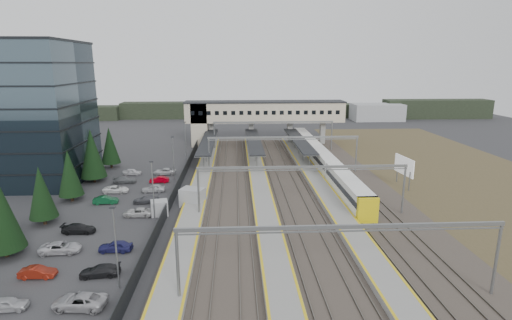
{
  "coord_description": "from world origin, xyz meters",
  "views": [
    {
      "loc": [
        3.07,
        -59.09,
        20.49
      ],
      "look_at": [
        6.55,
        8.66,
        4.0
      ],
      "focal_mm": 28.0,
      "sensor_mm": 36.0,
      "label": 1
    }
  ],
  "objects": [
    {
      "name": "conifer_row",
      "position": [
        -22.0,
        -3.86,
        4.84
      ],
      "size": [
        4.42,
        49.82,
        9.5
      ],
      "color": "black",
      "rests_on": "ground"
    },
    {
      "name": "relay_cabin_far",
      "position": [
        -7.61,
        -6.5,
        1.04
      ],
      "size": [
        2.64,
        2.36,
        2.07
      ],
      "color": "#999B9E",
      "rests_on": "ground"
    },
    {
      "name": "train",
      "position": [
        20.0,
        16.73,
        1.96
      ],
      "size": [
        2.74,
        57.15,
        3.44
      ],
      "color": "white",
      "rests_on": "ground"
    },
    {
      "name": "billboard",
      "position": [
        31.4,
        4.7,
        3.49
      ],
      "size": [
        0.79,
        6.06,
        5.18
      ],
      "color": "gray",
      "rests_on": "ground"
    },
    {
      "name": "relay_cabin_near",
      "position": [
        -3.37,
        -3.27,
        1.36
      ],
      "size": [
        3.92,
        3.42,
        2.73
      ],
      "color": "#999B9E",
      "rests_on": "ground"
    },
    {
      "name": "lampposts",
      "position": [
        -8.0,
        1.25,
        4.34
      ],
      "size": [
        0.5,
        53.25,
        8.07
      ],
      "color": "gray",
      "rests_on": "ground"
    },
    {
      "name": "footbridge",
      "position": [
        7.7,
        42.0,
        7.93
      ],
      "size": [
        40.4,
        6.4,
        11.2
      ],
      "color": "tan",
      "rests_on": "ground"
    },
    {
      "name": "gantries",
      "position": [
        12.0,
        3.0,
        6.0
      ],
      "size": [
        28.4,
        62.28,
        7.17
      ],
      "color": "gray",
      "rests_on": "ground"
    },
    {
      "name": "ground",
      "position": [
        0.0,
        0.0,
        0.0
      ],
      "size": [
        220.0,
        220.0,
        0.0
      ],
      "primitive_type": "plane",
      "color": "#2B2B2D",
      "rests_on": "ground"
    },
    {
      "name": "scrub_east",
      "position": [
        45.0,
        5.0,
        0.03
      ],
      "size": [
        34.0,
        120.0,
        0.06
      ],
      "color": "#484127",
      "rests_on": "ground"
    },
    {
      "name": "car_park",
      "position": [
        -13.31,
        -7.16,
        0.59
      ],
      "size": [
        10.66,
        44.66,
        1.28
      ],
      "color": "#ABABB0",
      "rests_on": "ground"
    },
    {
      "name": "canopies",
      "position": [
        7.0,
        27.0,
        3.92
      ],
      "size": [
        23.1,
        30.0,
        3.28
      ],
      "color": "black",
      "rests_on": "ground"
    },
    {
      "name": "fence",
      "position": [
        -6.5,
        5.0,
        1.0
      ],
      "size": [
        0.08,
        90.0,
        2.0
      ],
      "color": "#26282B",
      "rests_on": "ground"
    },
    {
      "name": "office_building",
      "position": [
        -36.0,
        12.0,
        12.19
      ],
      "size": [
        24.3,
        18.3,
        24.3
      ],
      "color": "#3A4A54",
      "rests_on": "ground"
    },
    {
      "name": "rail_corridor",
      "position": [
        9.34,
        5.0,
        0.29
      ],
      "size": [
        34.0,
        90.0,
        0.92
      ],
      "color": "#39322B",
      "rests_on": "ground"
    },
    {
      "name": "treeline_far",
      "position": [
        23.81,
        92.28,
        2.95
      ],
      "size": [
        170.0,
        19.0,
        7.0
      ],
      "color": "black",
      "rests_on": "ground"
    }
  ]
}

